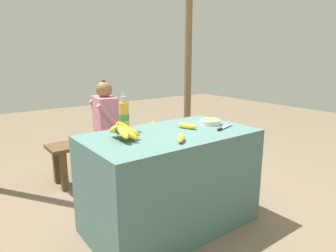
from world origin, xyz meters
The scene contains 12 objects.
ground_plane centered at (0.00, 0.00, 0.00)m, with size 12.00×12.00×0.00m, color #75604C.
market_counter centered at (0.00, 0.00, 0.38)m, with size 1.28×0.73×0.76m.
banana_bunch_ripe centered at (-0.37, 0.04, 0.83)m, with size 0.18×0.30×0.14m.
serving_bowl centered at (0.43, 0.02, 0.78)m, with size 0.18×0.18×0.04m.
water_bottle centered at (-0.25, 0.24, 0.88)m, with size 0.08×0.08×0.29m.
loose_banana_front centered at (-0.08, -0.22, 0.78)m, with size 0.15×0.16×0.05m.
loose_banana_side centered at (0.18, 0.02, 0.78)m, with size 0.10×0.17×0.05m.
knife centered at (0.40, -0.15, 0.77)m, with size 0.23×0.10×0.02m.
wooden_bench centered at (0.23, 1.24, 0.36)m, with size 1.60×0.32×0.43m.
seated_vendor centered at (-0.01, 1.22, 0.62)m, with size 0.44×0.41×1.07m.
banana_bunch_green centered at (0.69, 1.25, 0.49)m, with size 0.15×0.29×0.12m.
support_post_far centered at (1.50, 1.57, 1.16)m, with size 0.10×0.10×2.32m.
Camera 1 is at (-1.30, -1.72, 1.32)m, focal length 32.00 mm.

